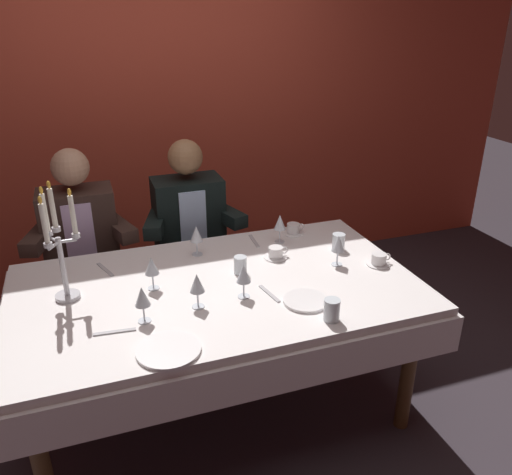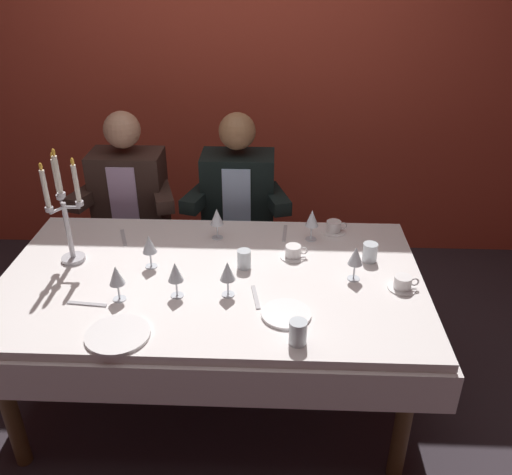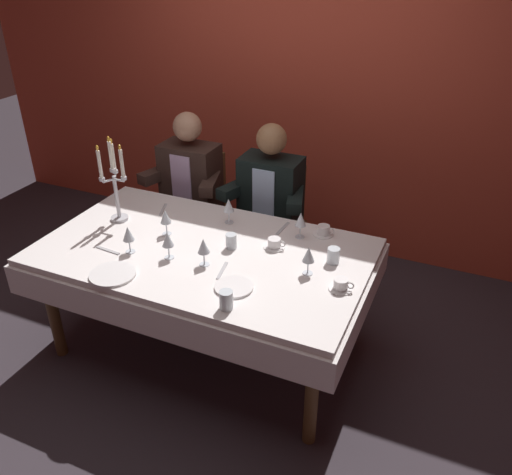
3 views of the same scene
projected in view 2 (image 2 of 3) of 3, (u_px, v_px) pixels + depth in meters
The scene contains 25 objects.
ground_plane at pixel (217, 396), 2.79m from camera, with size 12.00×12.00×0.00m, color #342C32.
back_wall at pixel (236, 64), 3.60m from camera, with size 6.00×0.12×2.70m, color #BB422E.
dining_table at pixel (213, 297), 2.49m from camera, with size 1.94×1.14×0.74m.
candelabra at pixel (65, 214), 2.43m from camera, with size 0.15×0.17×0.55m.
dinner_plate_0 at pixel (118, 334), 2.06m from camera, with size 0.25×0.25×0.01m, color white.
dinner_plate_1 at pixel (286, 314), 2.17m from camera, with size 0.20×0.20×0.01m, color white.
wine_glass_0 at pixel (312, 219), 2.68m from camera, with size 0.07×0.07×0.16m.
wine_glass_1 at pixel (175, 273), 2.24m from camera, with size 0.07×0.07×0.16m.
wine_glass_2 at pixel (356, 257), 2.36m from camera, with size 0.07×0.07×0.16m.
wine_glass_3 at pixel (227, 272), 2.25m from camera, with size 0.07×0.07×0.16m.
wine_glass_4 at pixel (116, 276), 2.22m from camera, with size 0.07×0.07×0.16m.
wine_glass_5 at pixel (149, 245), 2.45m from camera, with size 0.07×0.07×0.16m.
wine_glass_6 at pixel (217, 217), 2.69m from camera, with size 0.07×0.07×0.16m.
water_tumbler_0 at pixel (298, 332), 2.00m from camera, with size 0.07×0.07×0.10m, color silver.
water_tumbler_1 at pixel (244, 259), 2.48m from camera, with size 0.06×0.06×0.09m, color silver.
water_tumbler_2 at pixel (370, 252), 2.53m from camera, with size 0.07×0.07×0.09m, color silver.
coffee_cup_0 at pixel (403, 283), 2.33m from camera, with size 0.13×0.12×0.06m.
coffee_cup_1 at pixel (293, 252), 2.57m from camera, with size 0.13×0.12×0.06m.
coffee_cup_2 at pixel (334, 227), 2.79m from camera, with size 0.13×0.12×0.06m.
fork_0 at pixel (256, 297), 2.28m from camera, with size 0.17×0.02×0.01m, color #B7B7BC.
fork_1 at pixel (285, 233), 2.78m from camera, with size 0.17×0.02×0.01m, color #B7B7BC.
fork_2 at pixel (124, 237), 2.74m from camera, with size 0.17×0.02×0.01m, color #B7B7BC.
fork_3 at pixel (87, 304), 2.24m from camera, with size 0.17×0.02×0.01m, color #B7B7BC.
seated_diner_0 at pixel (130, 194), 3.23m from camera, with size 0.63×0.48×1.24m.
seated_diner_1 at pixel (238, 196), 3.21m from camera, with size 0.63×0.48×1.24m.
Camera 2 is at (0.29, -2.04, 2.06)m, focal length 37.82 mm.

